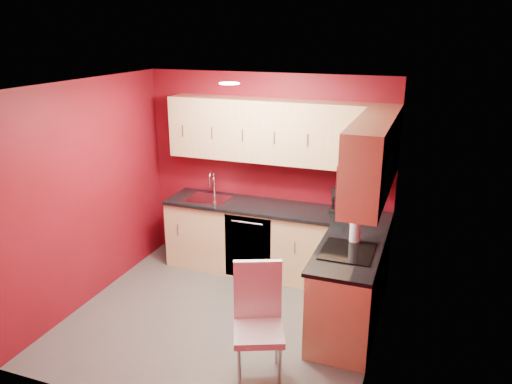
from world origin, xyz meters
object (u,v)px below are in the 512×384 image
Objects in this scene: microwave at (364,180)px; paper_towel at (355,231)px; coffee_maker at (338,201)px; sink at (209,196)px; dining_chair at (259,326)px; napkin_holder at (344,207)px.

paper_towel is at bearing 109.76° from microwave.
coffee_maker is (-0.44, 1.09, -0.61)m from microwave.
coffee_maker is (1.66, 0.09, 0.10)m from sink.
microwave is at bearing 32.12° from dining_chair.
dining_chair is (-0.69, -0.97, -1.13)m from microwave.
microwave is 1.31m from napkin_holder.
sink is 1.91× the size of coffee_maker.
microwave is 1.46× the size of sink.
sink reaches higher than dining_chair.
paper_towel reaches higher than napkin_holder.
coffee_maker reaches higher than paper_towel.
microwave is 0.68m from paper_towel.
microwave is at bearing -62.54° from coffee_maker.
coffee_maker is at bearing 3.10° from sink.
paper_towel is (0.35, -0.84, -0.01)m from coffee_maker.
sink is (-2.09, 1.00, -0.72)m from microwave.
sink is at bearing 102.88° from dining_chair.
paper_towel is 1.46m from dining_chair.
coffee_maker reaches higher than napkin_holder.
coffee_maker is at bearing 60.50° from dining_chair.
microwave reaches higher than coffee_maker.
sink is 2.14m from paper_towel.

